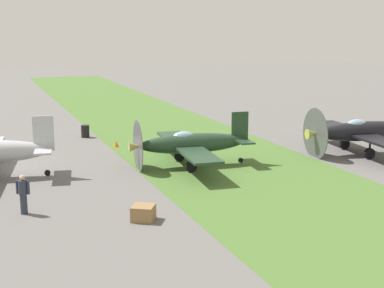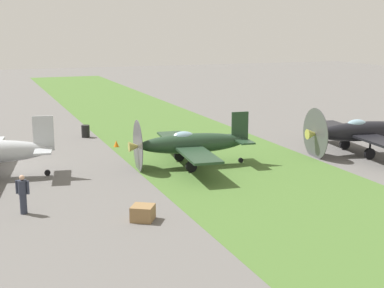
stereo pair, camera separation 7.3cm
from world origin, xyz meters
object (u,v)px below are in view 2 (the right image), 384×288
object	(u,v)px
airplane_wingman	(190,143)
airplane_trail	(363,131)
supply_crate	(143,213)
runway_marker_cone	(116,144)
fuel_drum	(86,131)
ground_crew_chief	(23,193)

from	to	relation	value
airplane_wingman	airplane_trail	world-z (taller)	airplane_trail
airplane_wingman	supply_crate	world-z (taller)	airplane_wingman
airplane_trail	airplane_wingman	bearing A→B (deg)	91.30
runway_marker_cone	airplane_wingman	bearing A→B (deg)	-158.00
airplane_trail	fuel_drum	size ratio (longest dim) A/B	10.87
runway_marker_cone	supply_crate	bearing A→B (deg)	170.67
airplane_trail	runway_marker_cone	distance (m)	16.15
ground_crew_chief	airplane_wingman	bearing A→B (deg)	-120.74
fuel_drum	supply_crate	distance (m)	18.97
airplane_trail	ground_crew_chief	world-z (taller)	airplane_trail
airplane_wingman	ground_crew_chief	world-z (taller)	airplane_wingman
airplane_wingman	supply_crate	size ratio (longest dim) A/B	10.06
ground_crew_chief	supply_crate	size ratio (longest dim) A/B	1.92
supply_crate	fuel_drum	bearing A→B (deg)	-3.42
airplane_wingman	runway_marker_cone	world-z (taller)	airplane_wingman
ground_crew_chief	fuel_drum	size ratio (longest dim) A/B	1.92
ground_crew_chief	runway_marker_cone	world-z (taller)	ground_crew_chief
fuel_drum	ground_crew_chief	bearing A→B (deg)	160.62
ground_crew_chief	supply_crate	world-z (taller)	ground_crew_chief
supply_crate	runway_marker_cone	size ratio (longest dim) A/B	2.05
fuel_drum	supply_crate	world-z (taller)	fuel_drum
fuel_drum	runway_marker_cone	distance (m)	4.32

